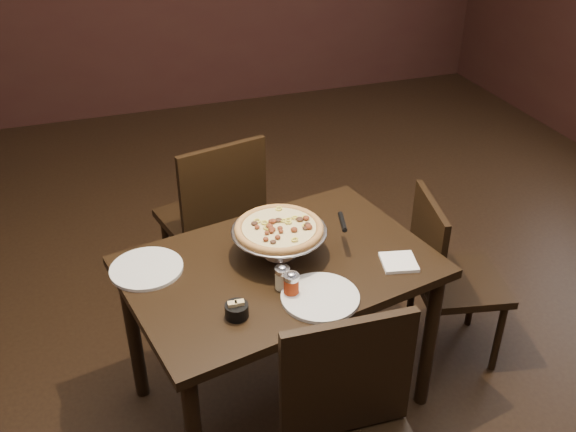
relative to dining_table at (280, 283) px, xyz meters
name	(u,v)px	position (x,y,z in m)	size (l,w,h in m)	color
room	(297,88)	(0.05, -0.03, 0.79)	(6.04, 7.04, 2.84)	black
dining_table	(280,283)	(0.00, 0.00, 0.00)	(1.26, 0.96, 0.71)	black
pizza_stand	(279,229)	(0.01, 0.05, 0.21)	(0.36, 0.36, 0.15)	silver
parmesan_shaker	(282,277)	(-0.04, -0.14, 0.14)	(0.05, 0.05, 0.10)	beige
pepper_flake_shaker	(291,285)	(-0.02, -0.20, 0.14)	(0.06, 0.06, 0.10)	maroon
packet_caddy	(237,310)	(-0.23, -0.24, 0.12)	(0.08, 0.08, 0.06)	black
napkin_stack	(399,262)	(0.42, -0.15, 0.10)	(0.13, 0.13, 0.01)	white
plate_left	(146,269)	(-0.48, 0.12, 0.10)	(0.27, 0.27, 0.01)	silver
plate_near	(320,297)	(0.07, -0.25, 0.10)	(0.27, 0.27, 0.01)	silver
serving_spatula	(342,222)	(0.26, 0.02, 0.21)	(0.15, 0.15, 0.02)	silver
chair_far	(215,215)	(-0.09, 0.75, -0.11)	(0.51, 0.51, 0.92)	black
chair_side	(447,273)	(0.78, 0.04, -0.17)	(0.45, 0.45, 0.81)	black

